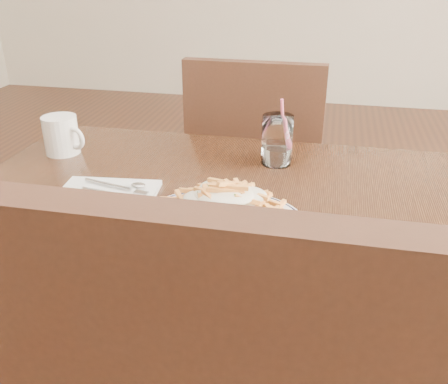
% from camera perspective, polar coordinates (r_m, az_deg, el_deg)
% --- Properties ---
extents(table, '(1.20, 0.80, 0.75)m').
position_cam_1_polar(table, '(1.06, 1.19, -5.18)').
color(table, black).
rests_on(table, ground).
extents(chair_far, '(0.43, 0.43, 0.93)m').
position_cam_1_polar(chair_far, '(1.72, 3.70, 2.11)').
color(chair_far, black).
rests_on(chair_far, ground).
extents(fries_plate, '(0.35, 0.32, 0.02)m').
position_cam_1_polar(fries_plate, '(0.95, -0.00, -3.23)').
color(fries_plate, white).
rests_on(fries_plate, table).
extents(loaded_fries, '(0.23, 0.19, 0.07)m').
position_cam_1_polar(loaded_fries, '(0.93, 0.00, -0.86)').
color(loaded_fries, '#D79042').
rests_on(loaded_fries, fries_plate).
extents(napkin, '(0.22, 0.16, 0.01)m').
position_cam_1_polar(napkin, '(1.09, -13.14, -0.14)').
color(napkin, silver).
rests_on(napkin, table).
extents(cutlery, '(0.17, 0.08, 0.01)m').
position_cam_1_polar(cutlery, '(1.09, -13.09, 0.34)').
color(cutlery, silver).
rests_on(cutlery, napkin).
extents(water_glass, '(0.07, 0.07, 0.16)m').
position_cam_1_polar(water_glass, '(1.21, 6.08, 5.59)').
color(water_glass, white).
rests_on(water_glass, table).
extents(coffee_mug, '(0.12, 0.09, 0.10)m').
position_cam_1_polar(coffee_mug, '(1.34, -18.05, 6.20)').
color(coffee_mug, white).
rests_on(coffee_mug, table).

